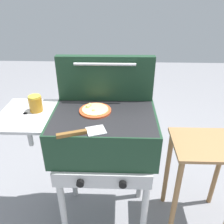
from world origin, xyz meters
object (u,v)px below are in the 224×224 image
at_px(spatula, 82,132).
at_px(prep_table, 202,167).
at_px(pizza_cheese, 95,110).
at_px(sauce_jar, 35,104).
at_px(grill, 102,135).

height_order(spatula, prep_table, spatula).
distance_m(pizza_cheese, prep_table, 0.82).
bearing_deg(prep_table, spatula, -164.94).
xyz_separation_m(pizza_cheese, sauce_jar, (-0.36, -0.00, 0.04)).
distance_m(pizza_cheese, sauce_jar, 0.37).
bearing_deg(grill, spatula, -113.75).
bearing_deg(sauce_jar, pizza_cheese, 0.78).
bearing_deg(spatula, sauce_jar, 142.77).
bearing_deg(grill, pizza_cheese, 133.38).
bearing_deg(prep_table, grill, -179.63).
bearing_deg(sauce_jar, prep_table, -1.95).
relative_size(spatula, prep_table, 0.37).
xyz_separation_m(grill, sauce_jar, (-0.41, 0.04, 0.19)).
xyz_separation_m(sauce_jar, prep_table, (1.08, -0.04, -0.44)).
bearing_deg(pizza_cheese, prep_table, -3.32).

